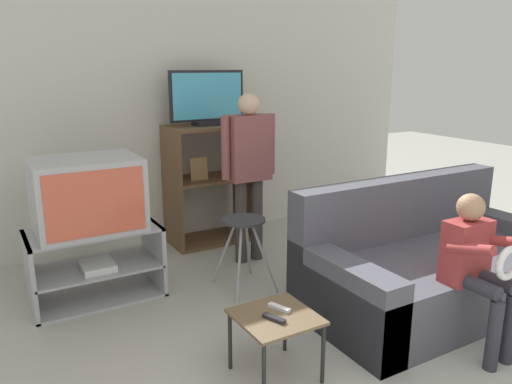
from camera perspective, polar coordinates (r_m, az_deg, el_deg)
wall_back at (r=5.05m, az=-12.21°, el=8.70°), size 6.40×0.06×2.60m
tv_stand at (r=4.08m, az=-17.85°, el=-7.87°), size 0.97×0.54×0.55m
television_main at (r=3.92m, az=-18.75°, el=-0.28°), size 0.76×0.59×0.55m
media_shelf at (r=5.05m, az=-5.33°, el=0.99°), size 0.83×0.49×1.19m
television_flat at (r=4.94m, az=-5.60°, el=10.50°), size 0.77×0.20×0.53m
folding_stool at (r=3.98m, az=-1.40°, el=-4.56°), size 0.39×0.46×0.59m
snack_table at (r=2.94m, az=2.26°, el=-14.71°), size 0.44×0.44×0.39m
remote_control_black at (r=2.86m, az=2.07°, el=-14.23°), size 0.09×0.15×0.02m
remote_control_white at (r=2.98m, az=2.65°, el=-13.07°), size 0.08×0.15×0.02m
couch at (r=4.00m, az=19.16°, el=-8.04°), size 1.99×0.99×0.92m
person_standing_adult at (r=4.44m, az=-0.84°, el=3.39°), size 0.53×0.20×1.53m
person_seated_child at (r=3.37m, az=23.90°, el=-7.22°), size 0.33×0.43×1.01m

